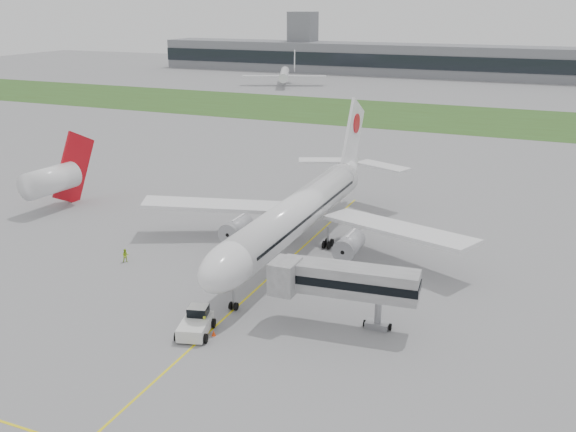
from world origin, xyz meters
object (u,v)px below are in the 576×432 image
at_px(neighbor_aircraft, 54,179).
at_px(ground_crew_near, 205,324).
at_px(pushback_tug, 196,322).
at_px(jet_bridge, 340,280).
at_px(airliner, 301,210).

bearing_deg(neighbor_aircraft, ground_crew_near, -26.32).
relative_size(pushback_tug, jet_bridge, 0.36).
height_order(pushback_tug, jet_bridge, jet_bridge).
distance_m(airliner, jet_bridge, 22.23).
distance_m(airliner, ground_crew_near, 25.97).
height_order(airliner, neighbor_aircraft, airliner).
bearing_deg(ground_crew_near, airliner, -104.15).
relative_size(airliner, ground_crew_near, 28.62).
relative_size(pushback_tug, ground_crew_near, 2.86).
height_order(pushback_tug, neighbor_aircraft, neighbor_aircraft).
height_order(jet_bridge, ground_crew_near, jet_bridge).
height_order(ground_crew_near, neighbor_aircraft, neighbor_aircraft).
bearing_deg(ground_crew_near, jet_bridge, -164.49).
bearing_deg(pushback_tug, neighbor_aircraft, 132.21).
distance_m(jet_bridge, ground_crew_near, 14.58).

